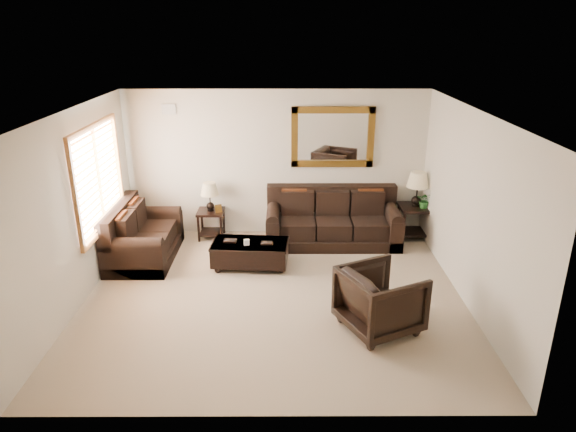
{
  "coord_description": "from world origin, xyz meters",
  "views": [
    {
      "loc": [
        0.18,
        -6.7,
        3.77
      ],
      "look_at": [
        0.21,
        0.6,
        1.03
      ],
      "focal_mm": 32.0,
      "sensor_mm": 36.0,
      "label": 1
    }
  ],
  "objects_px": {
    "loveseat": "(141,239)",
    "end_table_left": "(210,202)",
    "coffee_table": "(250,251)",
    "end_table_right": "(417,196)",
    "sofa": "(332,223)",
    "armchair": "(380,297)"
  },
  "relations": [
    {
      "from": "sofa",
      "to": "armchair",
      "type": "bearing_deg",
      "value": -82.67
    },
    {
      "from": "end_table_left",
      "to": "end_table_right",
      "type": "distance_m",
      "value": 3.78
    },
    {
      "from": "sofa",
      "to": "end_table_right",
      "type": "height_order",
      "value": "end_table_right"
    },
    {
      "from": "sofa",
      "to": "loveseat",
      "type": "distance_m",
      "value": 3.39
    },
    {
      "from": "loveseat",
      "to": "armchair",
      "type": "height_order",
      "value": "loveseat"
    },
    {
      "from": "end_table_left",
      "to": "coffee_table",
      "type": "relative_size",
      "value": 0.83
    },
    {
      "from": "coffee_table",
      "to": "armchair",
      "type": "distance_m",
      "value": 2.61
    },
    {
      "from": "sofa",
      "to": "end_table_left",
      "type": "relative_size",
      "value": 2.24
    },
    {
      "from": "end_table_left",
      "to": "coffee_table",
      "type": "bearing_deg",
      "value": -56.76
    },
    {
      "from": "sofa",
      "to": "armchair",
      "type": "relative_size",
      "value": 2.58
    },
    {
      "from": "end_table_right",
      "to": "coffee_table",
      "type": "distance_m",
      "value": 3.25
    },
    {
      "from": "end_table_right",
      "to": "armchair",
      "type": "bearing_deg",
      "value": -110.89
    },
    {
      "from": "sofa",
      "to": "coffee_table",
      "type": "distance_m",
      "value": 1.78
    },
    {
      "from": "end_table_right",
      "to": "coffee_table",
      "type": "relative_size",
      "value": 0.99
    },
    {
      "from": "loveseat",
      "to": "end_table_right",
      "type": "relative_size",
      "value": 1.32
    },
    {
      "from": "end_table_left",
      "to": "coffee_table",
      "type": "xyz_separation_m",
      "value": [
        0.8,
        -1.23,
        -0.44
      ]
    },
    {
      "from": "coffee_table",
      "to": "armchair",
      "type": "xyz_separation_m",
      "value": [
        1.81,
        -1.87,
        0.2
      ]
    },
    {
      "from": "loveseat",
      "to": "armchair",
      "type": "distance_m",
      "value": 4.3
    },
    {
      "from": "loveseat",
      "to": "end_table_right",
      "type": "height_order",
      "value": "end_table_right"
    },
    {
      "from": "end_table_right",
      "to": "coffee_table",
      "type": "height_order",
      "value": "end_table_right"
    },
    {
      "from": "loveseat",
      "to": "end_table_left",
      "type": "bearing_deg",
      "value": -50.2
    },
    {
      "from": "sofa",
      "to": "coffee_table",
      "type": "bearing_deg",
      "value": -144.11
    }
  ]
}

